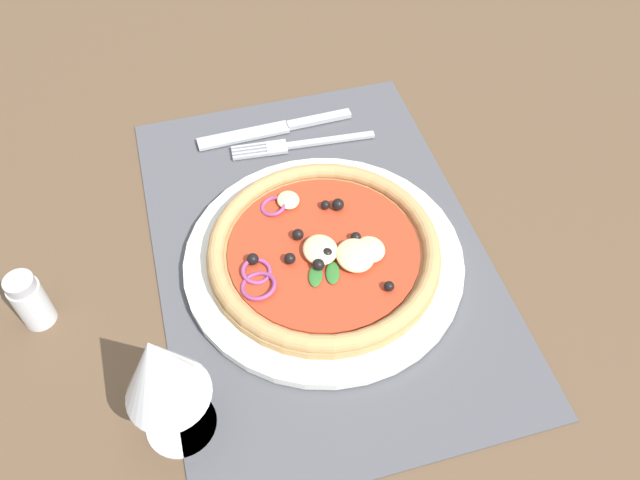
{
  "coord_description": "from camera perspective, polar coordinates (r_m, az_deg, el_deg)",
  "views": [
    {
      "loc": [
        -41.99,
        11.47,
        56.45
      ],
      "look_at": [
        -0.64,
        0.0,
        2.44
      ],
      "focal_mm": 36.46,
      "sensor_mm": 36.0,
      "label": 1
    }
  ],
  "objects": [
    {
      "name": "knife",
      "position": [
        0.84,
        -4.08,
        9.7
      ],
      "size": [
        2.35,
        20.04,
        0.62
      ],
      "rotation": [
        0.0,
        0.0,
        1.6
      ],
      "color": "#B2B5BA",
      "rests_on": "placemat"
    },
    {
      "name": "placemat",
      "position": [
        0.71,
        -0.14,
        -0.73
      ],
      "size": [
        50.82,
        35.06,
        0.4
      ],
      "primitive_type": "cube",
      "color": "#4C4C51",
      "rests_on": "ground_plane"
    },
    {
      "name": "pizza",
      "position": [
        0.68,
        0.16,
        -0.95
      ],
      "size": [
        24.62,
        24.62,
        2.63
      ],
      "color": "tan",
      "rests_on": "plate"
    },
    {
      "name": "plate",
      "position": [
        0.69,
        0.15,
        -1.76
      ],
      "size": [
        29.76,
        29.76,
        1.04
      ],
      "primitive_type": "cylinder",
      "color": "silver",
      "rests_on": "placemat"
    },
    {
      "name": "fork",
      "position": [
        0.82,
        -2.17,
        8.35
      ],
      "size": [
        2.88,
        18.06,
        0.44
      ],
      "rotation": [
        0.0,
        0.0,
        1.49
      ],
      "color": "#B2B5BA",
      "rests_on": "placemat"
    },
    {
      "name": "ground_plane",
      "position": [
        0.72,
        -0.14,
        -1.41
      ],
      "size": [
        190.0,
        140.0,
        2.4
      ],
      "primitive_type": "cube",
      "color": "brown"
    },
    {
      "name": "wine_glass",
      "position": [
        0.53,
        -13.83,
        -11.26
      ],
      "size": [
        7.2,
        7.2,
        14.9
      ],
      "color": "silver",
      "rests_on": "ground_plane"
    },
    {
      "name": "pepper_shaker",
      "position": [
        0.7,
        -24.09,
        -4.89
      ],
      "size": [
        3.2,
        3.2,
        6.7
      ],
      "color": "silver",
      "rests_on": "ground_plane"
    }
  ]
}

